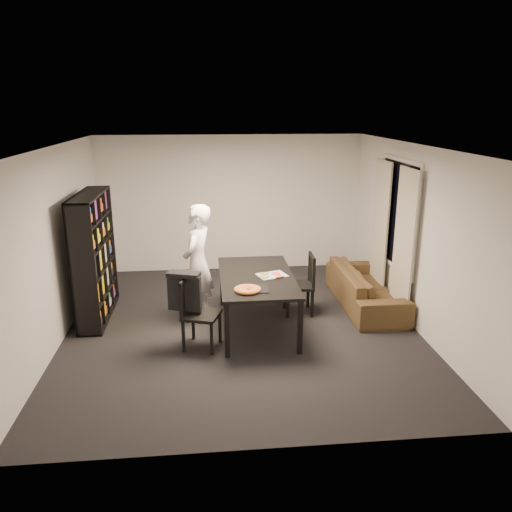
{
  "coord_description": "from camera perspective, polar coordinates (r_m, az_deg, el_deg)",
  "views": [
    {
      "loc": [
        -0.47,
        -6.71,
        3.12
      ],
      "look_at": [
        0.22,
        0.08,
        1.05
      ],
      "focal_mm": 35.0,
      "sensor_mm": 36.0,
      "label": 1
    }
  ],
  "objects": [
    {
      "name": "curtain_left",
      "position": [
        7.63,
        16.53,
        1.19
      ],
      "size": [
        0.03,
        0.7,
        2.25
      ],
      "primitive_type": "cube",
      "color": "beige",
      "rests_on": "room"
    },
    {
      "name": "pizza_slices",
      "position": [
        7.1,
        1.71,
        -2.19
      ],
      "size": [
        0.38,
        0.33,
        0.01
      ],
      "primitive_type": null,
      "rotation": [
        0.0,
        0.0,
        0.05
      ],
      "color": "#C5763D",
      "rests_on": "dining_table"
    },
    {
      "name": "kitchen_towel",
      "position": [
        7.13,
        1.84,
        -2.2
      ],
      "size": [
        0.47,
        0.41,
        0.01
      ],
      "primitive_type": "cube",
      "rotation": [
        0.0,
        0.0,
        0.32
      ],
      "color": "silver",
      "rests_on": "dining_table"
    },
    {
      "name": "curtain_right",
      "position": [
        8.57,
        13.97,
        3.07
      ],
      "size": [
        0.03,
        0.7,
        2.25
      ],
      "primitive_type": "cube",
      "color": "beige",
      "rests_on": "room"
    },
    {
      "name": "window_pane",
      "position": [
        8.05,
        15.93,
        4.61
      ],
      "size": [
        0.02,
        1.4,
        1.6
      ],
      "primitive_type": "cube",
      "color": "black",
      "rests_on": "room"
    },
    {
      "name": "baking_tray",
      "position": [
        6.6,
        -0.36,
        -3.78
      ],
      "size": [
        0.41,
        0.33,
        0.01
      ],
      "primitive_type": "cube",
      "rotation": [
        0.0,
        0.0,
        -0.03
      ],
      "color": "black",
      "rests_on": "dining_table"
    },
    {
      "name": "sofa",
      "position": [
        8.25,
        12.4,
        -3.51
      ],
      "size": [
        0.81,
        2.08,
        0.61
      ],
      "primitive_type": "imported",
      "rotation": [
        0.0,
        0.0,
        1.57
      ],
      "color": "#45341B",
      "rests_on": "room"
    },
    {
      "name": "bookshelf",
      "position": [
        7.81,
        -18.01,
        -0.11
      ],
      "size": [
        0.35,
        1.5,
        1.9
      ],
      "primitive_type": "cube",
      "color": "black",
      "rests_on": "room"
    },
    {
      "name": "chair_right",
      "position": [
        7.72,
        5.56,
        -2.75
      ],
      "size": [
        0.45,
        0.45,
        0.94
      ],
      "rotation": [
        0.0,
        0.0,
        -1.6
      ],
      "color": "black",
      "rests_on": "room"
    },
    {
      "name": "window_frame",
      "position": [
        8.05,
        15.9,
        4.61
      ],
      "size": [
        0.03,
        1.52,
        1.72
      ],
      "primitive_type": "cube",
      "color": "white",
      "rests_on": "room"
    },
    {
      "name": "pepperoni_pizza",
      "position": [
        6.53,
        -0.97,
        -3.81
      ],
      "size": [
        0.35,
        0.35,
        0.03
      ],
      "rotation": [
        0.0,
        0.0,
        0.23
      ],
      "color": "#AB6231",
      "rests_on": "dining_table"
    },
    {
      "name": "person",
      "position": [
        7.4,
        -6.69,
        -0.85
      ],
      "size": [
        0.61,
        0.75,
        1.77
      ],
      "primitive_type": "imported",
      "rotation": [
        0.0,
        0.0,
        -1.9
      ],
      "color": "white",
      "rests_on": "room"
    },
    {
      "name": "chair_left",
      "position": [
        6.67,
        -7.03,
        -5.92
      ],
      "size": [
        0.57,
        0.57,
        0.97
      ],
      "rotation": [
        0.0,
        0.0,
        1.26
      ],
      "color": "black",
      "rests_on": "room"
    },
    {
      "name": "dining_table",
      "position": [
        7.14,
        0.08,
        -2.79
      ],
      "size": [
        1.05,
        1.89,
        0.79
      ],
      "color": "black",
      "rests_on": "room"
    },
    {
      "name": "draped_jacket",
      "position": [
        6.62,
        -8.19,
        -3.84
      ],
      "size": [
        0.46,
        0.31,
        0.53
      ],
      "rotation": [
        0.0,
        0.0,
        1.26
      ],
      "color": "black",
      "rests_on": "chair_left"
    },
    {
      "name": "room",
      "position": [
        6.97,
        -1.73,
        1.72
      ],
      "size": [
        5.01,
        5.51,
        2.61
      ],
      "color": "black",
      "rests_on": "ground"
    }
  ]
}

